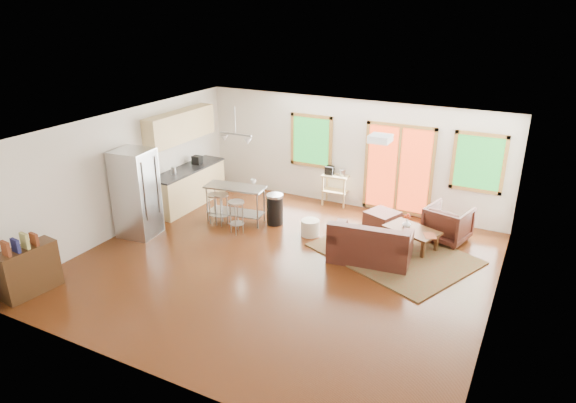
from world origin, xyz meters
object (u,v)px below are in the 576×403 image
at_px(armchair, 448,222).
at_px(refrigerator, 137,193).
at_px(coffee_table, 412,231).
at_px(island, 235,197).
at_px(ottoman, 382,221).
at_px(loveseat, 370,246).
at_px(kitchen_cart, 335,179).
at_px(rug, 393,253).

distance_m(armchair, refrigerator, 6.52).
bearing_deg(refrigerator, armchair, 17.57).
xyz_separation_m(coffee_table, island, (-3.88, -0.51, 0.22)).
height_order(coffee_table, ottoman, coffee_table).
xyz_separation_m(coffee_table, refrigerator, (-5.34, -2.02, 0.57)).
bearing_deg(coffee_table, ottoman, 143.20).
xyz_separation_m(loveseat, armchair, (1.14, 1.60, 0.10)).
height_order(coffee_table, refrigerator, refrigerator).
height_order(coffee_table, armchair, armchair).
distance_m(coffee_table, island, 3.92).
distance_m(armchair, ottoman, 1.40).
height_order(armchair, island, island).
bearing_deg(refrigerator, kitchen_cart, 42.01).
height_order(refrigerator, island, refrigerator).
relative_size(rug, island, 2.03).
xyz_separation_m(armchair, ottoman, (-1.38, -0.07, -0.22)).
bearing_deg(loveseat, kitchen_cart, 118.73).
xyz_separation_m(rug, loveseat, (-0.35, -0.48, 0.31)).
relative_size(loveseat, coffee_table, 1.35).
xyz_separation_m(armchair, kitchen_cart, (-2.87, 0.80, 0.24)).
height_order(island, kitchen_cart, kitchen_cart).
relative_size(rug, loveseat, 1.76).
xyz_separation_m(loveseat, kitchen_cart, (-1.73, 2.40, 0.34)).
distance_m(refrigerator, island, 2.13).
bearing_deg(armchair, coffee_table, 63.75).
relative_size(rug, coffee_table, 2.37).
distance_m(coffee_table, ottoman, 1.02).
relative_size(refrigerator, kitchen_cart, 1.94).
xyz_separation_m(coffee_table, kitchen_cart, (-2.30, 1.48, 0.30)).
height_order(rug, island, island).
height_order(loveseat, armchair, armchair).
bearing_deg(kitchen_cart, refrigerator, -131.01).
distance_m(rug, coffee_table, 0.60).
distance_m(rug, refrigerator, 5.44).
height_order(ottoman, refrigerator, refrigerator).
bearing_deg(refrigerator, rug, 10.18).
distance_m(rug, island, 3.70).
relative_size(ottoman, island, 0.44).
bearing_deg(armchair, ottoman, 17.01).
bearing_deg(rug, ottoman, 119.17).
bearing_deg(rug, refrigerator, -162.84).
relative_size(coffee_table, island, 0.86).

